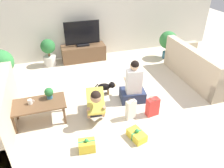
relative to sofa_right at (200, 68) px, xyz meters
The scene contains 18 objects.
ground_plane 2.42m from the sofa_right, behind, with size 16.00×16.00×0.00m, color beige.
wall_back 3.45m from the sofa_right, 136.06° to the left, with size 8.40×0.06×2.60m.
sofa_right is the anchor object (origin of this frame).
coffee_table 3.93m from the sofa_right, behind, with size 1.00×0.53×0.42m.
tv_console 3.25m from the sofa_right, 142.43° to the left, with size 1.26×0.48×0.46m.
tv 3.29m from the sofa_right, 142.43° to the left, with size 1.00×0.20×0.71m.
potted_plant_corner_right 1.42m from the sofa_right, 95.90° to the left, with size 0.52×0.52×0.82m.
potted_plant_back_left 4.05m from the sofa_right, 151.50° to the left, with size 0.40×0.40×0.77m.
potted_plant_corner_left 4.72m from the sofa_right, 168.71° to the left, with size 0.56×0.56×0.98m.
person_kneeling 2.94m from the sofa_right, 166.58° to the right, with size 0.42×0.81×0.78m.
person_sitting 1.99m from the sofa_right, 169.04° to the right, with size 0.57×0.53×0.98m.
dog 2.44m from the sofa_right, behind, with size 0.48×0.22×0.30m.
gift_box_a 3.52m from the sofa_right, 155.28° to the right, with size 0.29×0.22×0.25m.
gift_box_b 2.75m from the sofa_right, 147.53° to the right, with size 0.30×0.39×0.21m.
gift_bag_a 2.01m from the sofa_right, 151.62° to the right, with size 0.26×0.18×0.40m.
gift_bag_b 2.40m from the sofa_right, 157.29° to the right, with size 0.21×0.15×0.43m.
mug 4.05m from the sofa_right, behind, with size 0.12×0.08×0.09m.
tabletop_plant 3.70m from the sofa_right, behind, with size 0.17×0.17×0.22m.
Camera 1 is at (-1.16, -3.66, 2.83)m, focal length 35.00 mm.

